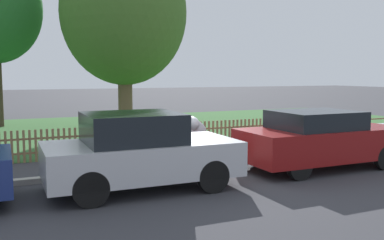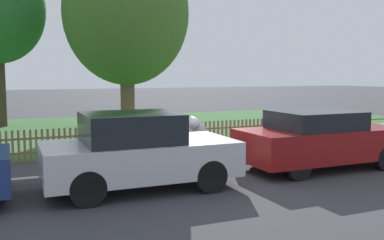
{
  "view_description": "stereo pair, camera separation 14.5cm",
  "coord_description": "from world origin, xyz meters",
  "px_view_note": "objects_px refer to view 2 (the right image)",
  "views": [
    {
      "loc": [
        -4.37,
        -9.34,
        2.29
      ],
      "look_at": [
        0.23,
        0.86,
        1.1
      ],
      "focal_mm": 40.0,
      "sensor_mm": 36.0,
      "label": 1
    },
    {
      "loc": [
        -4.24,
        -9.4,
        2.29
      ],
      "look_at": [
        0.23,
        0.86,
        1.1
      ],
      "focal_mm": 40.0,
      "sensor_mm": 36.0,
      "label": 2
    }
  ],
  "objects_px": {
    "covered_motorcycle": "(178,133)",
    "tree_mid_park": "(126,13)",
    "parked_car_black_saloon": "(138,151)",
    "parked_car_navy_estate": "(320,139)"
  },
  "relations": [
    {
      "from": "covered_motorcycle",
      "to": "tree_mid_park",
      "type": "bearing_deg",
      "value": 83.65
    },
    {
      "from": "parked_car_black_saloon",
      "to": "covered_motorcycle",
      "type": "relative_size",
      "value": 1.89
    },
    {
      "from": "parked_car_navy_estate",
      "to": "covered_motorcycle",
      "type": "bearing_deg",
      "value": 136.84
    },
    {
      "from": "parked_car_navy_estate",
      "to": "tree_mid_park",
      "type": "height_order",
      "value": "tree_mid_park"
    },
    {
      "from": "parked_car_navy_estate",
      "to": "covered_motorcycle",
      "type": "distance_m",
      "value": 3.73
    },
    {
      "from": "tree_mid_park",
      "to": "parked_car_black_saloon",
      "type": "bearing_deg",
      "value": -103.92
    },
    {
      "from": "parked_car_black_saloon",
      "to": "tree_mid_park",
      "type": "xyz_separation_m",
      "value": [
        2.44,
        9.84,
        4.09
      ]
    },
    {
      "from": "parked_car_navy_estate",
      "to": "tree_mid_park",
      "type": "xyz_separation_m",
      "value": [
        -2.17,
        9.8,
        4.13
      ]
    },
    {
      "from": "covered_motorcycle",
      "to": "tree_mid_park",
      "type": "height_order",
      "value": "tree_mid_park"
    },
    {
      "from": "parked_car_navy_estate",
      "to": "tree_mid_park",
      "type": "distance_m",
      "value": 10.86
    }
  ]
}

